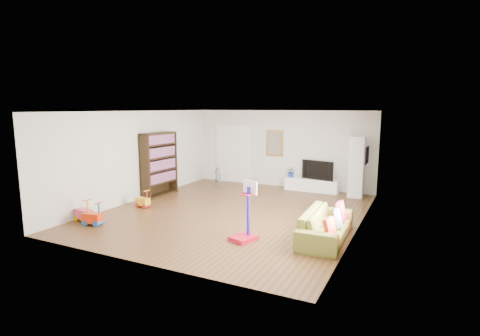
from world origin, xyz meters
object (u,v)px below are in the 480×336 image
at_px(media_console, 312,185).
at_px(basketball_hoop, 244,211).
at_px(bookshelf, 159,164).
at_px(sofa, 326,225).

distance_m(media_console, basketball_hoop, 5.32).
bearing_deg(media_console, bookshelf, -145.27).
height_order(bookshelf, basketball_hoop, bookshelf).
distance_m(sofa, basketball_hoop, 1.80).
relative_size(sofa, basketball_hoop, 1.69).
bearing_deg(media_console, sofa, -69.65).
xyz_separation_m(media_console, bookshelf, (-4.20, -2.77, 0.80)).
distance_m(media_console, sofa, 4.72).
xyz_separation_m(sofa, basketball_hoop, (-1.55, -0.85, 0.32)).
relative_size(media_console, bookshelf, 0.90).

